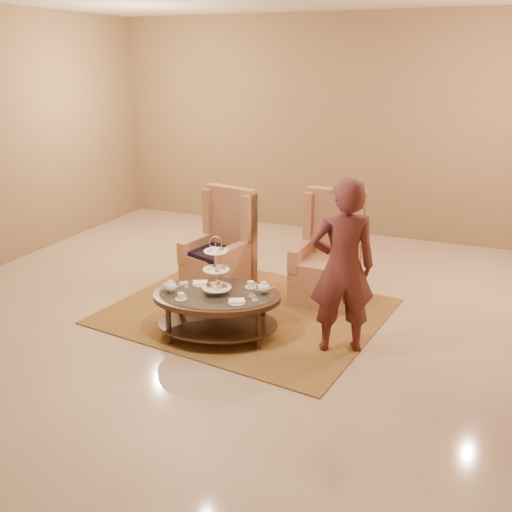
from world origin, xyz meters
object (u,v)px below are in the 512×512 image
at_px(tea_table, 217,301).
at_px(armchair_right, 328,264).
at_px(armchair_left, 222,257).
at_px(person, 343,268).

xyz_separation_m(tea_table, armchair_right, (0.77, 1.47, 0.04)).
height_order(tea_table, armchair_left, armchair_left).
bearing_deg(tea_table, person, -6.03).
distance_m(armchair_left, armchair_right, 1.33).
distance_m(armchair_right, person, 1.40).
xyz_separation_m(armchair_left, person, (1.78, -0.97, 0.45)).
distance_m(armchair_left, person, 2.08).
xyz_separation_m(tea_table, armchair_left, (-0.52, 1.20, 0.03)).
relative_size(tea_table, armchair_right, 1.16).
height_order(armchair_left, person, person).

